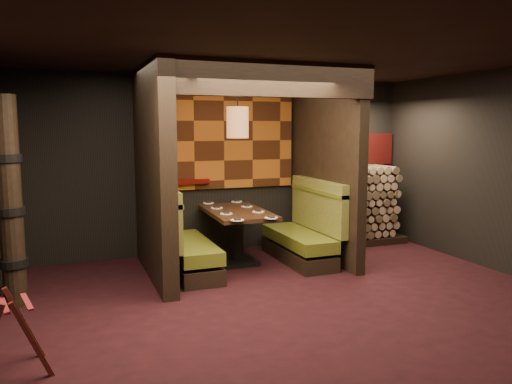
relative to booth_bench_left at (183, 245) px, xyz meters
The scene contains 21 objects.
floor 1.95m from the booth_bench_left, 59.77° to the right, with size 6.50×5.50×0.02m, color black.
ceiling 3.11m from the booth_bench_left, 59.77° to the right, with size 6.50×5.50×0.02m, color black.
wall_back 1.79m from the booth_bench_left, 49.10° to the left, with size 6.50×0.02×2.85m, color black.
wall_front 4.63m from the booth_bench_left, 77.70° to the right, with size 6.50×0.02×2.85m, color black.
wall_right 4.65m from the booth_bench_left, 21.35° to the right, with size 0.02×5.50×2.85m, color black.
partition_left 1.10m from the booth_bench_left, behind, with size 0.20×2.20×2.85m, color black.
partition_right 2.48m from the booth_bench_left, ahead, with size 0.15×2.10×2.85m, color black.
header_beam 2.60m from the booth_bench_left, 45.41° to the right, with size 2.85×0.18×0.44m, color black.
tapa_back_panel 2.00m from the booth_bench_left, 48.54° to the left, with size 2.40×0.06×1.55m, color #AA581A.
tapa_side_panel 1.48m from the booth_bench_left, 146.90° to the left, with size 0.04×1.85×1.45m, color #AA581A.
lacquer_shelf 1.32m from the booth_bench_left, 70.12° to the left, with size 0.60×0.12×0.07m, color #570A08.
booth_bench_left is the anchor object (origin of this frame).
booth_bench_right 1.89m from the booth_bench_left, ahead, with size 0.68×1.60×1.14m.
dining_table 0.91m from the booth_bench_left, 13.56° to the left, with size 0.88×1.56×0.81m.
place_settings 0.99m from the booth_bench_left, 13.56° to the left, with size 0.71×1.77×0.03m.
pendant_lamp 1.92m from the booth_bench_left, 10.41° to the left, with size 0.32×0.32×0.97m.
luggage_rack 3.08m from the booth_bench_left, 130.76° to the right, with size 0.75×0.59×0.73m.
totem_column 2.30m from the booth_bench_left, 165.25° to the right, with size 0.31×0.31×2.40m.
firewood_stack 3.33m from the booth_bench_left, 12.17° to the left, with size 1.73×0.70×1.36m.
mosaic_header 3.63m from the booth_bench_left, 17.60° to the left, with size 1.83×0.10×0.56m, color maroon.
bay_front_post 2.58m from the booth_bench_left, ahead, with size 0.08×0.08×2.85m, color black.
Camera 1 is at (-2.45, -5.08, 2.05)m, focal length 35.00 mm.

